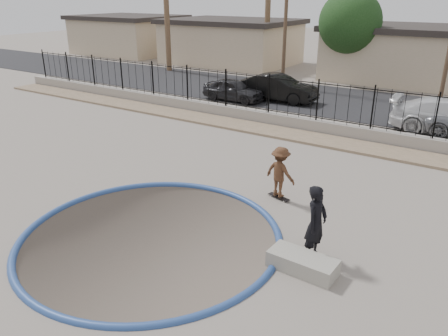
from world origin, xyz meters
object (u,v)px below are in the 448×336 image
concrete_ledge (303,263)px  car_a (233,90)px  skater (280,175)px  skateboard (279,197)px  car_b (278,88)px  videographer (316,223)px

concrete_ledge → car_a: bearing=127.6°
skater → skateboard: bearing=45.4°
car_a → car_b: 2.65m
skater → concrete_ledge: 3.92m
skater → car_b: skater is taller
skateboard → videographer: 3.47m
videographer → car_b: bearing=35.4°
car_a → skateboard: bearing=-141.2°
videographer → concrete_ledge: (0.00, -0.67, -0.76)m
skater → videographer: size_ratio=0.85×
car_b → concrete_ledge: bearing=-153.8°
videographer → concrete_ledge: bearing=-174.6°
skateboard → concrete_ledge: size_ratio=0.51×
concrete_ledge → car_a: 17.42m
skater → skateboard: 0.76m
skater → car_a: 13.55m
skateboard → videographer: videographer is taller
car_b → car_a: bearing=118.7°
videographer → concrete_ledge: size_ratio=1.19×
skateboard → videographer: (2.21, -2.52, 0.90)m
car_b → skater: bearing=-155.5°
skateboard → car_b: car_b is taller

